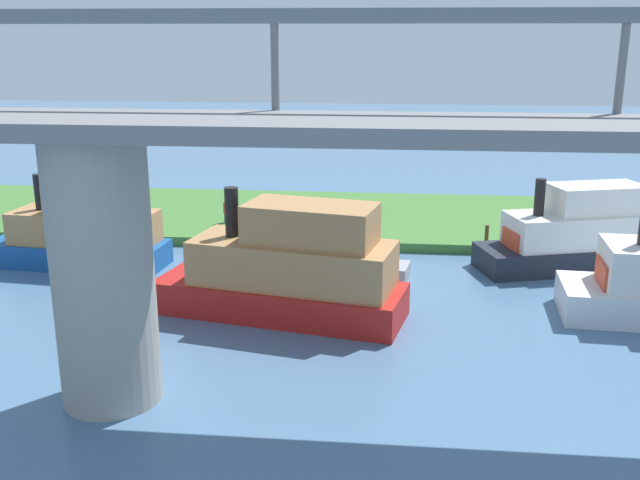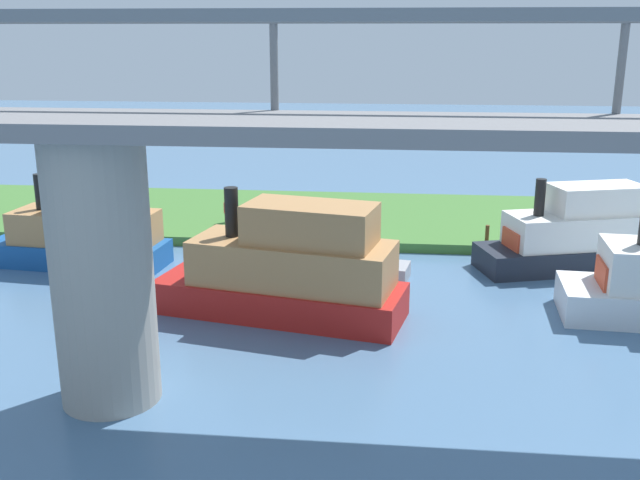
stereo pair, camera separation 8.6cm
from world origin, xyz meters
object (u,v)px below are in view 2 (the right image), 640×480
(mooring_post, at_px, (487,233))
(riverboat_paddlewheel, at_px, (287,270))
(skiff_small, at_px, (354,265))
(motorboat_white, at_px, (82,232))
(bridge_pylon, at_px, (102,273))
(pontoon_yellow, at_px, (576,235))
(person_on_bank, at_px, (227,210))

(mooring_post, height_order, riverboat_paddlewheel, riverboat_paddlewheel)
(mooring_post, distance_m, riverboat_paddlewheel, 13.33)
(riverboat_paddlewheel, relative_size, skiff_small, 2.11)
(motorboat_white, height_order, riverboat_paddlewheel, riverboat_paddlewheel)
(bridge_pylon, bearing_deg, riverboat_paddlewheel, -120.86)
(pontoon_yellow, bearing_deg, riverboat_paddlewheel, 29.96)
(skiff_small, bearing_deg, person_on_bank, -43.57)
(person_on_bank, bearing_deg, skiff_small, 136.43)
(motorboat_white, relative_size, skiff_small, 1.80)
(riverboat_paddlewheel, xyz_separation_m, pontoon_yellow, (-12.70, -7.32, -0.23))
(bridge_pylon, height_order, motorboat_white, bridge_pylon)
(skiff_small, bearing_deg, riverboat_paddlewheel, 64.74)
(motorboat_white, bearing_deg, skiff_small, 178.18)
(bridge_pylon, distance_m, mooring_post, 21.96)
(bridge_pylon, relative_size, skiff_small, 1.66)
(skiff_small, relative_size, pontoon_yellow, 0.54)
(bridge_pylon, relative_size, mooring_post, 9.84)
(bridge_pylon, xyz_separation_m, mooring_post, (-13.28, -17.21, -3.15))
(motorboat_white, distance_m, riverboat_paddlewheel, 12.01)
(person_on_bank, xyz_separation_m, mooring_post, (-14.13, 2.33, -0.29))
(motorboat_white, xyz_separation_m, pontoon_yellow, (-23.42, -1.92, 0.00))
(motorboat_white, xyz_separation_m, skiff_small, (-13.07, 0.42, -1.07))
(person_on_bank, xyz_separation_m, riverboat_paddlewheel, (-5.23, 12.20, 0.66))
(bridge_pylon, relative_size, pontoon_yellow, 0.90)
(riverboat_paddlewheel, xyz_separation_m, skiff_small, (-2.35, -4.99, -1.30))
(bridge_pylon, xyz_separation_m, person_on_bank, (0.85, -19.53, -2.86))
(bridge_pylon, distance_m, pontoon_yellow, 22.64)
(bridge_pylon, height_order, riverboat_paddlewheel, bridge_pylon)
(mooring_post, bearing_deg, person_on_bank, -9.35)
(bridge_pylon, height_order, pontoon_yellow, bridge_pylon)
(person_on_bank, xyz_separation_m, skiff_small, (-7.59, 7.22, -0.65))
(riverboat_paddlewheel, height_order, skiff_small, riverboat_paddlewheel)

